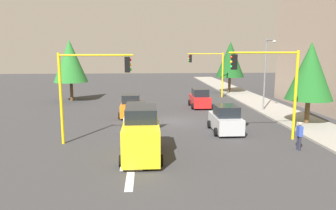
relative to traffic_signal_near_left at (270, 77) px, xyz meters
name	(u,v)px	position (x,y,z in m)	size (l,w,h in m)	color
ground_plane	(173,121)	(-6.00, -5.72, -4.13)	(120.00, 120.00, 0.00)	#353538
sidewalk_kerb	(272,108)	(-11.00, 4.78, -4.05)	(80.00, 4.00, 0.15)	gray
lane_arrow_near	(131,175)	(5.51, -8.72, -4.12)	(2.40, 1.10, 1.10)	silver
traffic_signal_near_left	(270,77)	(0.00, 0.00, 0.00)	(0.36, 4.59, 5.85)	yellow
traffic_signal_far_left	(209,66)	(-20.00, -0.03, -0.14)	(0.36, 4.59, 5.63)	yellow
traffic_signal_near_right	(90,80)	(0.00, -11.42, -0.10)	(0.36, 4.59, 5.70)	yellow
street_lamp_curbside	(267,67)	(-9.61, 3.48, 0.22)	(2.15, 0.28, 7.00)	slate
tree_roadside_near	(310,71)	(-4.00, 4.78, 0.13)	(3.58, 3.58, 6.52)	brown
tree_roadside_far	(230,59)	(-24.00, 3.78, 0.57)	(3.93, 3.93, 7.16)	brown
tree_opposite_side	(70,61)	(-18.00, -16.72, 0.55)	(3.91, 3.91, 7.13)	brown
delivery_van_yellow	(141,134)	(2.87, -8.24, -2.85)	(4.80, 2.22, 2.77)	yellow
car_red	(200,99)	(-12.60, -2.35, -3.23)	(3.78, 2.08, 1.98)	red
car_orange	(131,106)	(-8.44, -9.32, -3.23)	(3.80, 2.06, 1.98)	orange
car_silver	(226,120)	(-2.21, -2.24, -3.23)	(3.81, 2.08, 1.98)	#B2B5BA
car_white	(136,118)	(-3.32, -8.69, -3.23)	(3.77, 1.99, 1.98)	white
pedestrian_crossing	(299,135)	(2.31, 1.05, -3.22)	(0.40, 0.24, 1.70)	#262638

